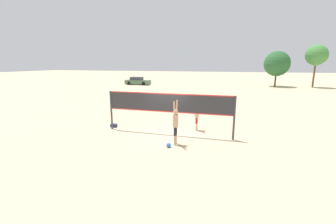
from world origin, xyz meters
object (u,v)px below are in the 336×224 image
object	(u,v)px
tree_left_cluster	(277,64)
parked_car_near	(138,81)
volleyball_net	(168,106)
tree_right_cluster	(317,55)
player_spiker	(175,122)
player_blocker	(197,114)
volleyball	(169,145)
gear_bag	(114,125)

from	to	relation	value
tree_left_cluster	parked_car_near	bearing A→B (deg)	-171.28
volleyball_net	tree_right_cluster	world-z (taller)	tree_right_cluster
player_spiker	player_blocker	xyz separation A→B (m)	(0.63, 2.79, -0.16)
parked_car_near	tree_right_cluster	xyz separation A→B (m)	(30.85, 3.99, 4.72)
volleyball_net	volleyball	world-z (taller)	volleyball_net
volleyball	parked_car_near	xyz separation A→B (m)	(-14.88, 30.03, 0.55)
player_spiker	volleyball	bearing A→B (deg)	156.44
player_blocker	gear_bag	bearing A→B (deg)	-81.33
volleyball	tree_left_cluster	distance (m)	35.50
player_spiker	volleyball	world-z (taller)	player_spiker
volleyball_net	gear_bag	xyz separation A→B (m)	(-3.81, 0.43, -1.59)
volleyball	tree_right_cluster	bearing A→B (deg)	64.87
player_blocker	tree_right_cluster	world-z (taller)	tree_right_cluster
player_blocker	parked_car_near	distance (m)	31.04
tree_left_cluster	volleyball	bearing A→B (deg)	-106.44
parked_car_near	tree_right_cluster	bearing A→B (deg)	7.20
volleyball	gear_bag	distance (m)	5.08
volleyball_net	player_spiker	bearing A→B (deg)	-61.53
gear_bag	volleyball	bearing A→B (deg)	-29.14
tree_right_cluster	volleyball_net	bearing A→B (deg)	-117.42
player_blocker	volleyball	size ratio (longest dim) A/B	8.80
tree_left_cluster	tree_right_cluster	bearing A→B (deg)	1.71
volleyball_net	player_blocker	size ratio (longest dim) A/B	3.73
volleyball	tree_left_cluster	bearing A→B (deg)	73.56
gear_bag	tree_right_cluster	distance (m)	37.94
player_spiker	tree_left_cluster	size ratio (longest dim) A/B	0.37
volleyball	tree_left_cluster	xyz separation A→B (m)	(9.99, 33.84, 3.87)
player_spiker	parked_car_near	size ratio (longest dim) A/B	0.47
gear_bag	tree_right_cluster	bearing A→B (deg)	57.12
player_spiker	volleyball	size ratio (longest dim) A/B	10.01
player_spiker	gear_bag	world-z (taller)	player_spiker
volleyball	tree_right_cluster	distance (m)	37.95
parked_car_near	tree_right_cluster	size ratio (longest dim) A/B	0.67
player_spiker	parked_car_near	xyz separation A→B (m)	(-15.10, 29.54, -0.54)
gear_bag	tree_left_cluster	world-z (taller)	tree_left_cluster
player_spiker	tree_right_cluster	bearing A→B (deg)	-25.16
volleyball_net	tree_left_cluster	world-z (taller)	tree_left_cluster
player_spiker	gear_bag	bearing A→B (deg)	66.92
volleyball	parked_car_near	world-z (taller)	parked_car_near
player_blocker	volleyball	world-z (taller)	player_blocker
volleyball_net	parked_car_near	size ratio (longest dim) A/B	1.55
parked_car_near	tree_right_cluster	world-z (taller)	tree_right_cluster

